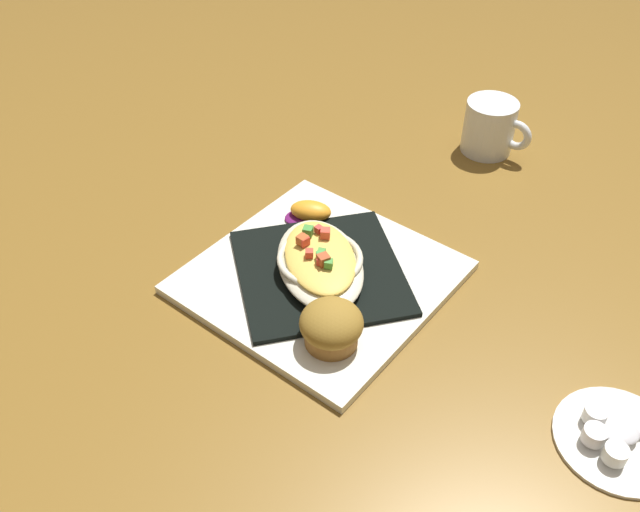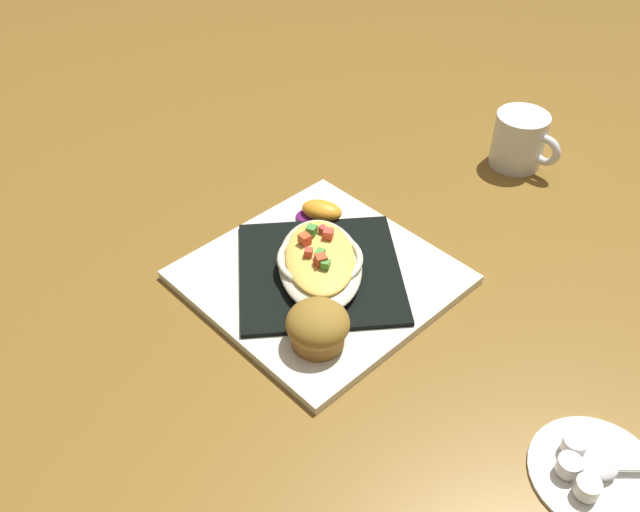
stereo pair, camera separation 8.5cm
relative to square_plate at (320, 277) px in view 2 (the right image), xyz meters
The scene contains 12 objects.
ground_plane 0.01m from the square_plate, ahead, with size 2.60×2.60×0.00m, color brown.
square_plate is the anchor object (origin of this frame).
folded_napkin 0.01m from the square_plate, ahead, with size 0.20×0.20×0.01m, color black.
gratin_dish 0.03m from the square_plate, 89.91° to the left, with size 0.19×0.20×0.04m.
muffin 0.12m from the square_plate, 138.37° to the right, with size 0.07×0.07×0.05m.
orange_garnish 0.12m from the square_plate, 42.72° to the left, with size 0.06×0.07×0.03m.
coffee_mug 0.41m from the square_plate, ahead, with size 0.08×0.11×0.08m.
creamer_saucer 0.39m from the square_plate, 92.82° to the right, with size 0.13×0.13×0.01m, color white.
spoon 0.39m from the square_plate, 92.36° to the right, with size 0.08×0.08×0.01m.
creamer_cup_0 0.36m from the square_plate, 92.31° to the right, with size 0.02×0.02×0.02m, color white.
creamer_cup_1 0.37m from the square_plate, 96.13° to the right, with size 0.02×0.02×0.02m, color silver.
creamer_cup_2 0.39m from the square_plate, 97.13° to the right, with size 0.02×0.02×0.02m, color white.
Camera 2 is at (-0.47, -0.43, 0.61)m, focal length 38.74 mm.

